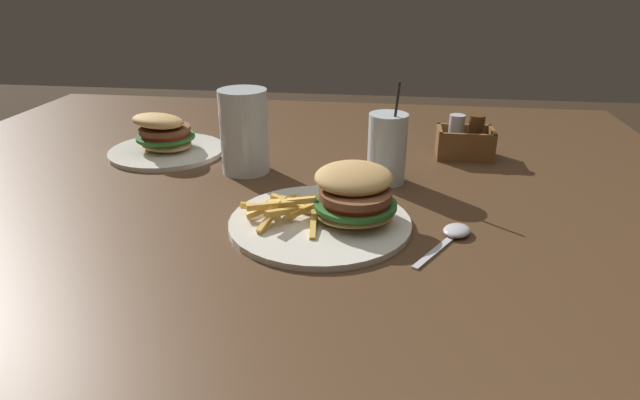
{
  "coord_description": "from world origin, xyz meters",
  "views": [
    {
      "loc": [
        0.21,
        -0.89,
        1.08
      ],
      "look_at": [
        0.11,
        -0.13,
        0.75
      ],
      "focal_mm": 30.0,
      "sensor_mm": 36.0,
      "label": 1
    }
  ],
  "objects_px": {
    "meal_plate_far": "(165,139)",
    "condiment_caddy": "(465,142)",
    "juice_glass": "(387,150)",
    "beer_glass": "(244,133)",
    "spoon": "(454,233)",
    "meal_plate_near": "(337,207)"
  },
  "relations": [
    {
      "from": "meal_plate_far",
      "to": "condiment_caddy",
      "type": "bearing_deg",
      "value": 6.0
    },
    {
      "from": "juice_glass",
      "to": "condiment_caddy",
      "type": "relative_size",
      "value": 1.64
    },
    {
      "from": "juice_glass",
      "to": "condiment_caddy",
      "type": "xyz_separation_m",
      "value": [
        0.16,
        0.17,
        -0.03
      ]
    },
    {
      "from": "meal_plate_near",
      "to": "beer_glass",
      "type": "relative_size",
      "value": 1.76
    },
    {
      "from": "spoon",
      "to": "meal_plate_far",
      "type": "distance_m",
      "value": 0.68
    },
    {
      "from": "meal_plate_far",
      "to": "condiment_caddy",
      "type": "relative_size",
      "value": 2.12
    },
    {
      "from": "beer_glass",
      "to": "spoon",
      "type": "height_order",
      "value": "beer_glass"
    },
    {
      "from": "beer_glass",
      "to": "meal_plate_far",
      "type": "xyz_separation_m",
      "value": [
        -0.21,
        0.08,
        -0.05
      ]
    },
    {
      "from": "juice_glass",
      "to": "meal_plate_far",
      "type": "xyz_separation_m",
      "value": [
        -0.49,
        0.1,
        -0.03
      ]
    },
    {
      "from": "meal_plate_far",
      "to": "juice_glass",
      "type": "bearing_deg",
      "value": -11.91
    },
    {
      "from": "juice_glass",
      "to": "meal_plate_far",
      "type": "relative_size",
      "value": 0.77
    },
    {
      "from": "juice_glass",
      "to": "condiment_caddy",
      "type": "distance_m",
      "value": 0.24
    },
    {
      "from": "juice_glass",
      "to": "spoon",
      "type": "bearing_deg",
      "value": -63.17
    },
    {
      "from": "meal_plate_far",
      "to": "spoon",
      "type": "bearing_deg",
      "value": -28.24
    },
    {
      "from": "juice_glass",
      "to": "spoon",
      "type": "xyz_separation_m",
      "value": [
        0.11,
        -0.22,
        -0.06
      ]
    },
    {
      "from": "beer_glass",
      "to": "spoon",
      "type": "relative_size",
      "value": 1.12
    },
    {
      "from": "meal_plate_near",
      "to": "juice_glass",
      "type": "relative_size",
      "value": 1.49
    },
    {
      "from": "meal_plate_near",
      "to": "spoon",
      "type": "distance_m",
      "value": 0.19
    },
    {
      "from": "juice_glass",
      "to": "condiment_caddy",
      "type": "height_order",
      "value": "juice_glass"
    },
    {
      "from": "juice_glass",
      "to": "meal_plate_far",
      "type": "bearing_deg",
      "value": 168.09
    },
    {
      "from": "meal_plate_far",
      "to": "condiment_caddy",
      "type": "distance_m",
      "value": 0.65
    },
    {
      "from": "meal_plate_near",
      "to": "juice_glass",
      "type": "distance_m",
      "value": 0.22
    }
  ]
}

